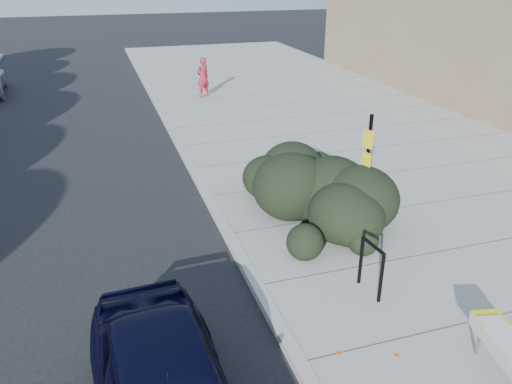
# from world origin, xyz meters

# --- Properties ---
(ground) EXTENTS (120.00, 120.00, 0.00)m
(ground) POSITION_xyz_m (0.00, 0.00, 0.00)
(ground) COLOR black
(ground) RESTS_ON ground
(sidewalk_near) EXTENTS (11.20, 50.00, 0.15)m
(sidewalk_near) POSITION_xyz_m (5.60, 5.00, 0.07)
(sidewalk_near) COLOR gray
(sidewalk_near) RESTS_ON ground
(curb_near) EXTENTS (0.22, 50.00, 0.17)m
(curb_near) POSITION_xyz_m (0.00, 5.00, 0.08)
(curb_near) COLOR #9E9E99
(curb_near) RESTS_ON ground
(bike_rack) EXTENTS (0.12, 0.66, 0.96)m
(bike_rack) POSITION_xyz_m (1.79, -0.76, 0.73)
(bike_rack) COLOR black
(bike_rack) RESTS_ON sidewalk_near
(sign_post) EXTENTS (0.13, 0.28, 2.46)m
(sign_post) POSITION_xyz_m (2.97, 1.65, 1.55)
(sign_post) COLOR black
(sign_post) RESTS_ON sidewalk_near
(hedge) EXTENTS (2.67, 4.48, 1.59)m
(hedge) POSITION_xyz_m (2.15, 2.50, 0.94)
(hedge) COLOR black
(hedge) RESTS_ON sidewalk_near
(pedestrian) EXTENTS (0.73, 0.63, 1.70)m
(pedestrian) POSITION_xyz_m (2.11, 14.28, 1.00)
(pedestrian) COLOR maroon
(pedestrian) RESTS_ON sidewalk_near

